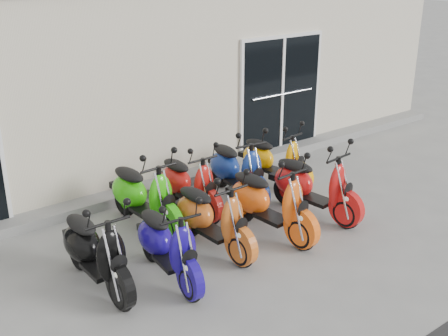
{
  "coord_description": "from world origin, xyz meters",
  "views": [
    {
      "loc": [
        -4.74,
        -5.52,
        3.71
      ],
      "look_at": [
        0.0,
        0.6,
        0.75
      ],
      "focal_mm": 45.0,
      "sensor_mm": 36.0,
      "label": 1
    }
  ],
  "objects_px": {
    "scooter_back_green": "(144,187)",
    "scooter_back_red": "(189,176)",
    "scooter_front_red": "(315,176)",
    "scooter_front_orange_b": "(270,192)",
    "scooter_front_black": "(95,241)",
    "scooter_front_blue": "(167,235)",
    "scooter_back_blue": "(237,162)",
    "scooter_back_yellow": "(275,152)",
    "scooter_front_orange_a": "(212,208)"
  },
  "relations": [
    {
      "from": "scooter_front_black",
      "to": "scooter_front_red",
      "type": "relative_size",
      "value": 0.98
    },
    {
      "from": "scooter_front_black",
      "to": "scooter_front_orange_b",
      "type": "xyz_separation_m",
      "value": [
        2.51,
        -0.23,
        0.02
      ]
    },
    {
      "from": "scooter_front_black",
      "to": "scooter_front_blue",
      "type": "relative_size",
      "value": 1.05
    },
    {
      "from": "scooter_front_blue",
      "to": "scooter_front_orange_a",
      "type": "xyz_separation_m",
      "value": [
        0.85,
        0.25,
        0.02
      ]
    },
    {
      "from": "scooter_front_black",
      "to": "scooter_back_red",
      "type": "bearing_deg",
      "value": 27.68
    },
    {
      "from": "scooter_back_red",
      "to": "scooter_front_red",
      "type": "bearing_deg",
      "value": -42.77
    },
    {
      "from": "scooter_front_red",
      "to": "scooter_back_green",
      "type": "bearing_deg",
      "value": 145.52
    },
    {
      "from": "scooter_back_green",
      "to": "scooter_back_yellow",
      "type": "bearing_deg",
      "value": -1.06
    },
    {
      "from": "scooter_front_black",
      "to": "scooter_front_orange_a",
      "type": "bearing_deg",
      "value": -3.8
    },
    {
      "from": "scooter_front_orange_a",
      "to": "scooter_back_blue",
      "type": "height_order",
      "value": "scooter_back_blue"
    },
    {
      "from": "scooter_front_orange_b",
      "to": "scooter_front_blue",
      "type": "bearing_deg",
      "value": -179.62
    },
    {
      "from": "scooter_back_red",
      "to": "scooter_front_orange_a",
      "type": "bearing_deg",
      "value": -110.91
    },
    {
      "from": "scooter_back_red",
      "to": "scooter_back_yellow",
      "type": "bearing_deg",
      "value": -0.12
    },
    {
      "from": "scooter_front_orange_b",
      "to": "scooter_back_yellow",
      "type": "bearing_deg",
      "value": 41.95
    },
    {
      "from": "scooter_front_red",
      "to": "scooter_back_green",
      "type": "xyz_separation_m",
      "value": [
        -2.21,
        1.18,
        0.01
      ]
    },
    {
      "from": "scooter_front_orange_b",
      "to": "scooter_back_yellow",
      "type": "relative_size",
      "value": 1.1
    },
    {
      "from": "scooter_back_blue",
      "to": "scooter_back_yellow",
      "type": "distance_m",
      "value": 0.87
    },
    {
      "from": "scooter_back_yellow",
      "to": "scooter_back_red",
      "type": "bearing_deg",
      "value": 171.74
    },
    {
      "from": "scooter_back_blue",
      "to": "scooter_back_green",
      "type": "bearing_deg",
      "value": -172.32
    },
    {
      "from": "scooter_front_red",
      "to": "scooter_front_blue",
      "type": "bearing_deg",
      "value": 177.28
    },
    {
      "from": "scooter_front_orange_b",
      "to": "scooter_back_yellow",
      "type": "height_order",
      "value": "scooter_front_orange_b"
    },
    {
      "from": "scooter_front_red",
      "to": "scooter_back_blue",
      "type": "relative_size",
      "value": 1.01
    },
    {
      "from": "scooter_front_orange_a",
      "to": "scooter_back_green",
      "type": "height_order",
      "value": "scooter_back_green"
    },
    {
      "from": "scooter_back_green",
      "to": "scooter_back_red",
      "type": "relative_size",
      "value": 1.1
    },
    {
      "from": "scooter_front_black",
      "to": "scooter_front_blue",
      "type": "bearing_deg",
      "value": -24.89
    },
    {
      "from": "scooter_front_black",
      "to": "scooter_front_orange_b",
      "type": "relative_size",
      "value": 0.97
    },
    {
      "from": "scooter_front_blue",
      "to": "scooter_back_blue",
      "type": "height_order",
      "value": "scooter_back_blue"
    },
    {
      "from": "scooter_front_red",
      "to": "scooter_back_red",
      "type": "distance_m",
      "value": 1.88
    },
    {
      "from": "scooter_front_red",
      "to": "scooter_back_green",
      "type": "height_order",
      "value": "scooter_back_green"
    },
    {
      "from": "scooter_front_red",
      "to": "scooter_back_red",
      "type": "bearing_deg",
      "value": 131.34
    },
    {
      "from": "scooter_front_blue",
      "to": "scooter_front_orange_a",
      "type": "relative_size",
      "value": 0.96
    },
    {
      "from": "scooter_back_green",
      "to": "scooter_back_yellow",
      "type": "distance_m",
      "value": 2.59
    },
    {
      "from": "scooter_back_green",
      "to": "scooter_front_orange_b",
      "type": "bearing_deg",
      "value": -46.92
    },
    {
      "from": "scooter_front_blue",
      "to": "scooter_front_red",
      "type": "bearing_deg",
      "value": 9.52
    },
    {
      "from": "scooter_front_black",
      "to": "scooter_front_orange_b",
      "type": "height_order",
      "value": "scooter_front_orange_b"
    },
    {
      "from": "scooter_back_blue",
      "to": "scooter_front_red",
      "type": "bearing_deg",
      "value": -60.81
    },
    {
      "from": "scooter_front_red",
      "to": "scooter_back_blue",
      "type": "xyz_separation_m",
      "value": [
        -0.5,
        1.21,
        -0.0
      ]
    },
    {
      "from": "scooter_front_orange_b",
      "to": "scooter_back_green",
      "type": "bearing_deg",
      "value": 132.6
    },
    {
      "from": "scooter_front_orange_b",
      "to": "scooter_back_red",
      "type": "distance_m",
      "value": 1.39
    },
    {
      "from": "scooter_back_yellow",
      "to": "scooter_front_orange_a",
      "type": "bearing_deg",
      "value": -160.08
    },
    {
      "from": "scooter_front_orange_b",
      "to": "scooter_front_black",
      "type": "bearing_deg",
      "value": 171.17
    },
    {
      "from": "scooter_front_orange_a",
      "to": "scooter_back_yellow",
      "type": "distance_m",
      "value": 2.5
    },
    {
      "from": "scooter_front_orange_a",
      "to": "scooter_back_green",
      "type": "xyz_separation_m",
      "value": [
        -0.38,
        1.1,
        0.04
      ]
    },
    {
      "from": "scooter_back_blue",
      "to": "scooter_back_yellow",
      "type": "height_order",
      "value": "scooter_back_blue"
    },
    {
      "from": "scooter_back_red",
      "to": "scooter_front_blue",
      "type": "bearing_deg",
      "value": -132.45
    },
    {
      "from": "scooter_back_green",
      "to": "scooter_back_yellow",
      "type": "relative_size",
      "value": 1.12
    },
    {
      "from": "scooter_back_green",
      "to": "scooter_back_blue",
      "type": "distance_m",
      "value": 1.72
    },
    {
      "from": "scooter_back_yellow",
      "to": "scooter_front_red",
      "type": "bearing_deg",
      "value": -114.85
    },
    {
      "from": "scooter_front_blue",
      "to": "scooter_back_red",
      "type": "bearing_deg",
      "value": 53.89
    },
    {
      "from": "scooter_back_green",
      "to": "scooter_back_red",
      "type": "xyz_separation_m",
      "value": [
        0.83,
        0.08,
        -0.06
      ]
    }
  ]
}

